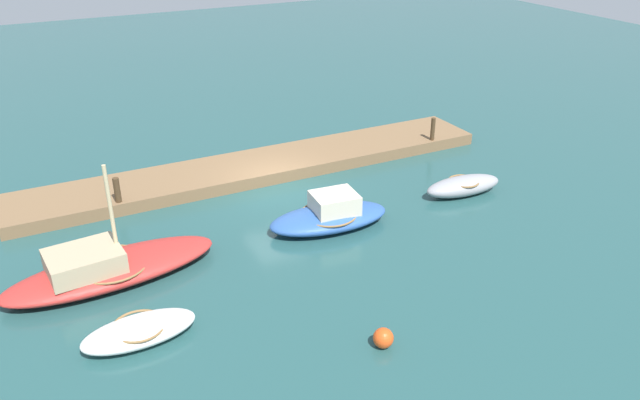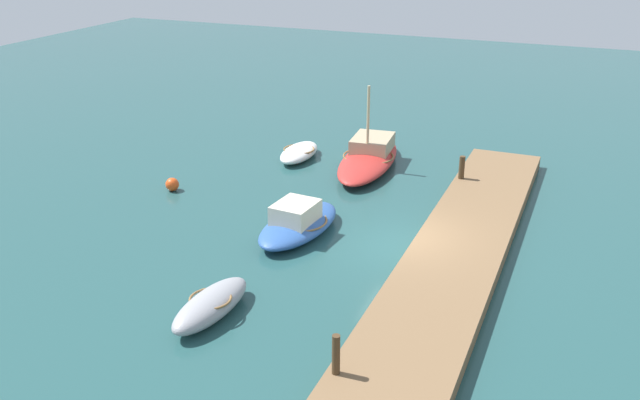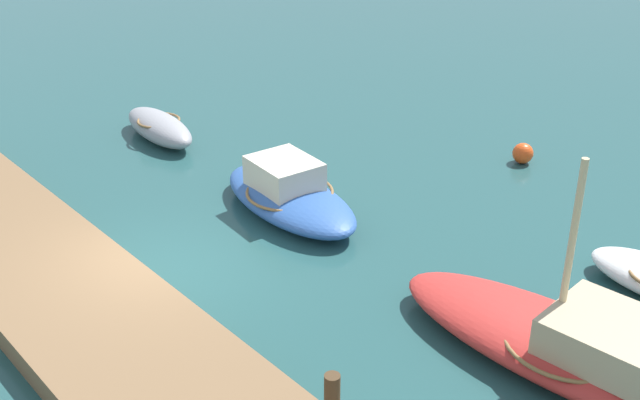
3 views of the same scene
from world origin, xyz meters
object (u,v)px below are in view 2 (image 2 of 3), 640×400
(mooring_post_west, at_px, (336,354))
(marker_buoy, at_px, (172,184))
(sailboat_red, at_px, (369,157))
(mooring_post_mid_west, at_px, (462,167))
(rowboat_grey, at_px, (211,305))
(motorboat_blue, at_px, (298,222))
(dinghy_white, at_px, (299,152))

(mooring_post_west, relative_size, marker_buoy, 1.90)
(sailboat_red, xyz_separation_m, mooring_post_mid_west, (-1.20, -4.34, 0.50))
(rowboat_grey, height_order, motorboat_blue, motorboat_blue)
(sailboat_red, bearing_deg, marker_buoy, 126.46)
(dinghy_white, bearing_deg, marker_buoy, 149.00)
(sailboat_red, bearing_deg, mooring_post_mid_west, -110.91)
(sailboat_red, bearing_deg, mooring_post_west, -169.50)
(dinghy_white, xyz_separation_m, rowboat_grey, (-13.23, -3.23, 0.07))
(rowboat_grey, bearing_deg, mooring_post_west, -106.91)
(dinghy_white, bearing_deg, rowboat_grey, -167.96)
(sailboat_red, relative_size, mooring_post_mid_west, 7.09)
(mooring_post_west, bearing_deg, sailboat_red, 15.98)
(mooring_post_mid_west, distance_m, marker_buoy, 11.72)
(sailboat_red, bearing_deg, motorboat_blue, 174.33)
(mooring_post_west, height_order, mooring_post_mid_west, mooring_post_west)
(motorboat_blue, height_order, mooring_post_mid_west, mooring_post_mid_west)
(sailboat_red, bearing_deg, dinghy_white, 87.99)
(dinghy_white, relative_size, motorboat_blue, 0.68)
(rowboat_grey, xyz_separation_m, motorboat_blue, (5.84, -0.04, 0.08))
(dinghy_white, distance_m, mooring_post_mid_west, 7.73)
(motorboat_blue, bearing_deg, sailboat_red, 4.93)
(rowboat_grey, relative_size, mooring_post_mid_west, 3.48)
(mooring_post_mid_west, relative_size, marker_buoy, 1.73)
(dinghy_white, bearing_deg, sailboat_red, -88.21)
(mooring_post_west, bearing_deg, dinghy_white, 27.08)
(marker_buoy, bearing_deg, sailboat_red, -48.06)
(mooring_post_west, distance_m, marker_buoy, 14.28)
(mooring_post_mid_west, bearing_deg, marker_buoy, 113.06)
(dinghy_white, xyz_separation_m, marker_buoy, (-5.58, 3.13, -0.03))
(dinghy_white, height_order, marker_buoy, dinghy_white)
(motorboat_blue, xyz_separation_m, mooring_post_mid_west, (6.40, -4.36, 0.51))
(motorboat_blue, distance_m, mooring_post_mid_west, 7.76)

